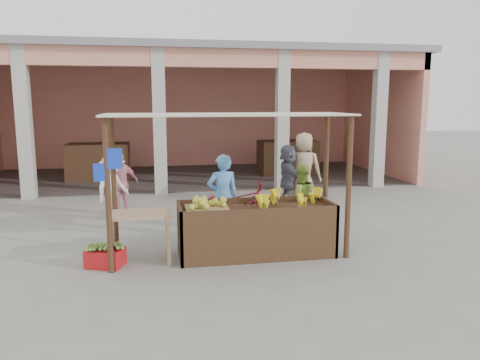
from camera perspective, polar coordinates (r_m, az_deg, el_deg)
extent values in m
plane|color=slate|center=(8.02, -1.63, -9.22)|extent=(60.00, 60.00, 0.00)
cube|color=#EB9A7B|center=(18.94, -6.95, 7.76)|extent=(14.00, 0.20, 4.00)
cube|color=#EB9A7B|center=(17.92, 16.46, 7.34)|extent=(0.20, 6.00, 4.00)
cube|color=#EB9A7B|center=(13.25, -5.55, 14.60)|extent=(14.00, 0.30, 0.50)
cube|color=gray|center=(16.11, -6.46, 14.94)|extent=(14.40, 6.40, 0.20)
cube|color=#BCB6AC|center=(13.59, -24.81, 6.25)|extent=(0.35, 0.35, 4.00)
cube|color=#BCB6AC|center=(13.16, -9.80, 6.91)|extent=(0.35, 0.35, 4.00)
cube|color=#BCB6AC|center=(13.66, 5.16, 7.11)|extent=(0.35, 0.35, 4.00)
cube|color=#BCB6AC|center=(14.74, 16.56, 6.93)|extent=(0.35, 0.35, 4.00)
cube|color=#482F1C|center=(16.23, -16.85, 2.16)|extent=(2.00, 1.20, 1.20)
cube|color=#482F1C|center=(16.78, 5.79, 2.76)|extent=(2.00, 1.20, 1.20)
cube|color=#482F1C|center=(7.98, 1.92, -6.29)|extent=(2.60, 0.95, 0.80)
cylinder|color=#482F1C|center=(7.23, -15.79, -2.02)|extent=(0.09, 0.09, 2.35)
cylinder|color=#482F1C|center=(7.83, 13.10, -1.03)|extent=(0.09, 0.09, 2.35)
cylinder|color=#482F1C|center=(8.25, -15.12, -0.57)|extent=(0.09, 0.09, 2.35)
cylinder|color=#482F1C|center=(8.78, 10.40, 0.20)|extent=(0.09, 0.09, 2.35)
cube|color=beige|center=(7.68, -1.44, 7.99)|extent=(4.00, 1.35, 0.03)
cube|color=#1637C3|center=(7.12, -15.04, 2.54)|extent=(0.22, 0.08, 0.30)
cube|color=#1637C3|center=(7.17, -16.72, 0.89)|extent=(0.18, 0.07, 0.26)
cube|color=#9C7B50|center=(7.74, -4.07, -3.53)|extent=(0.70, 0.61, 0.06)
ellipsoid|color=yellow|center=(7.72, -4.07, -2.84)|extent=(0.60, 0.52, 0.13)
ellipsoid|color=maroon|center=(7.91, 1.80, -2.93)|extent=(0.43, 0.35, 0.14)
cube|color=tan|center=(7.69, -12.21, -4.06)|extent=(1.06, 0.76, 0.04)
cube|color=tan|center=(7.56, -15.64, -7.67)|extent=(0.06, 0.06, 0.78)
cube|color=tan|center=(7.52, -8.68, -7.50)|extent=(0.06, 0.06, 0.78)
cube|color=tan|center=(8.10, -15.28, -6.48)|extent=(0.06, 0.06, 0.78)
cube|color=tan|center=(8.07, -8.81, -6.31)|extent=(0.06, 0.06, 0.78)
cube|color=red|center=(7.78, -16.10, -9.09)|extent=(0.65, 0.57, 0.28)
ellipsoid|color=maroon|center=(13.63, 5.83, -0.03)|extent=(0.46, 0.46, 0.63)
ellipsoid|color=maroon|center=(13.79, 7.24, 0.05)|extent=(0.46, 0.46, 0.63)
imported|color=#55A1EE|center=(8.77, -2.12, -1.74)|extent=(0.67, 0.51, 1.72)
imported|color=#98BA41|center=(9.09, 7.38, -2.21)|extent=(0.72, 0.44, 1.47)
imported|color=maroon|center=(10.20, 0.00, -2.48)|extent=(0.83, 1.79, 0.90)
imported|color=white|center=(10.55, -15.22, -0.50)|extent=(0.98, 1.14, 1.60)
imported|color=pink|center=(10.99, -14.35, -0.14)|extent=(1.04, 0.89, 1.57)
imported|color=tan|center=(11.93, 7.78, 1.89)|extent=(1.15, 1.06, 2.01)
imported|color=#4B4C59|center=(11.78, 5.87, 0.85)|extent=(0.64, 1.50, 1.61)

